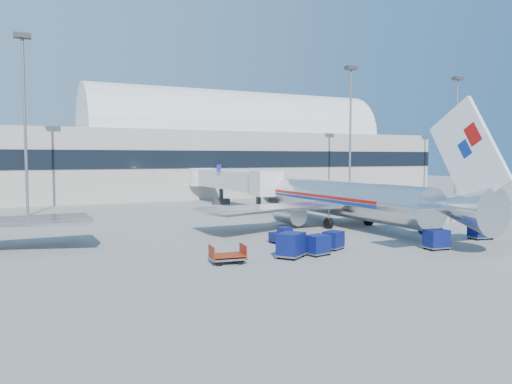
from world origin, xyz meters
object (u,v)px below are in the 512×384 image
mast_east (351,113)px  mast_far_east (457,118)px  cart_train_c (291,245)px  ramp_worker (488,229)px  airliner_main (344,199)px  cart_train_b (318,244)px  jetbridge_near (227,180)px  barrier_near (416,220)px  cart_open_red (228,257)px  barrier_mid (439,219)px  tug_right (429,228)px  mast_west (24,97)px  barrier_far (459,217)px  tug_lead (333,240)px  tug_left (282,236)px  cart_train_a (333,240)px  cart_solo_near (436,239)px  cart_solo_far (481,229)px

mast_east → mast_far_east: bearing=0.0°
mast_far_east → cart_train_c: 71.13m
ramp_worker → airliner_main: bearing=-14.4°
mast_east → cart_train_b: size_ratio=11.28×
mast_east → ramp_worker: bearing=-109.3°
jetbridge_near → barrier_near: (10.40, -28.81, -3.48)m
cart_train_c → cart_open_red: bearing=141.4°
barrier_mid → ramp_worker: (-4.66, -10.21, 0.42)m
barrier_mid → tug_right: (-7.16, -5.67, 0.15)m
cart_open_red → ramp_worker: 25.20m
mast_east → tug_right: bearing=-115.2°
mast_west → cart_open_red: size_ratio=8.78×
cart_train_b → barrier_far: bearing=8.0°
barrier_far → tug_lead: (-23.03, -7.54, 0.17)m
barrier_mid → tug_lead: size_ratio=1.29×
tug_left → barrier_near: bearing=-80.5°
mast_east → cart_train_c: 52.45m
cart_train_b → tug_lead: bearing=24.8°
mast_far_east → cart_open_red: 75.14m
cart_train_a → cart_solo_near: cart_solo_near is taller
airliner_main → barrier_mid: airliner_main is taller
tug_lead → cart_train_b: cart_train_b is taller
mast_west → cart_solo_near: mast_west is taller
cart_open_red → tug_right: bearing=17.2°
airliner_main → mast_west: mast_west is taller
cart_solo_near → cart_solo_far: size_ratio=0.92×
mast_west → ramp_worker: (36.64, -38.21, -13.92)m
mast_far_east → ramp_worker: size_ratio=13.01×
jetbridge_near → cart_solo_far: size_ratio=12.94×
airliner_main → cart_solo_near: size_ratio=19.07×
cart_train_c → cart_solo_near: size_ratio=1.35×
tug_lead → tug_left: bearing=109.0°
mast_west → cart_train_c: size_ratio=8.58×
cart_train_a → barrier_mid: bearing=-4.4°
airliner_main → barrier_near: bearing=-17.4°
barrier_far → mast_west: bearing=147.9°
tug_right → mast_far_east: bearing=45.5°
cart_train_b → ramp_worker: size_ratio=1.15×
barrier_near → mast_west: bearing=143.6°
tug_lead → ramp_worker: size_ratio=1.34×
jetbridge_near → cart_open_red: 41.67m
barrier_near → cart_train_b: (-19.39, -9.80, 0.38)m
jetbridge_near → mast_far_east: mast_far_east is taller
tug_lead → cart_solo_near: cart_solo_near is taller
ramp_worker → cart_solo_far: bearing=39.7°
barrier_near → tug_left: bearing=-166.9°
mast_west → cart_train_c: (16.32, -37.76, -13.81)m
cart_train_c → tug_lead: bearing=-12.1°
mast_far_east → mast_east: bearing=180.0°
cart_solo_near → cart_open_red: (-16.92, 2.60, -0.39)m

